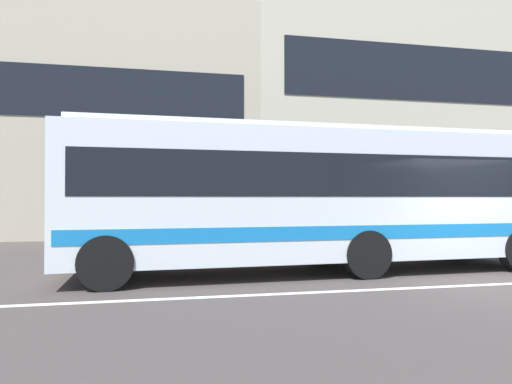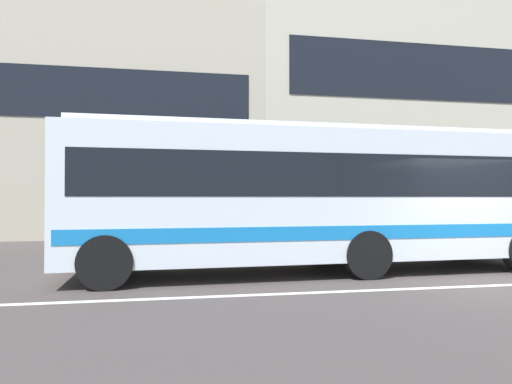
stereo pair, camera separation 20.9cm
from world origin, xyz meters
name	(u,v)px [view 2 (the right image)]	position (x,y,z in m)	size (l,w,h in m)	color
ground_plane	(504,285)	(0.00, 0.00, 0.00)	(160.00, 160.00, 0.00)	#453C39
lane_centre_line	(504,285)	(0.00, 0.00, 0.00)	(60.00, 0.16, 0.01)	silver
apartment_block_left	(68,133)	(-11.64, 16.70, 5.03)	(18.42, 11.71, 10.06)	#BAAC93
apartment_block_right	(455,120)	(10.49, 16.70, 6.38)	(25.84, 11.71, 12.76)	beige
transit_bus	(317,193)	(-2.99, 2.21, 1.77)	(11.02, 2.92, 3.21)	silver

